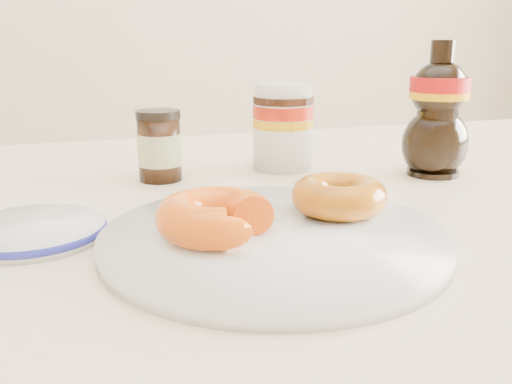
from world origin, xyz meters
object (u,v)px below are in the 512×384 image
object	(u,v)px
dining_table	(295,275)
nutella_jar	(283,124)
donut_bitten	(215,217)
blue_rim_saucer	(32,231)
syrup_bottle	(438,109)
dark_jar	(159,146)
donut_whole	(339,196)
plate	(274,238)

from	to	relation	value
dining_table	nutella_jar	world-z (taller)	nutella_jar
dining_table	donut_bitten	xyz separation A→B (m)	(-0.12, -0.11, 0.11)
blue_rim_saucer	dining_table	bearing A→B (deg)	6.90
donut_bitten	syrup_bottle	world-z (taller)	syrup_bottle
nutella_jar	dark_jar	size ratio (longest dim) A/B	1.31
donut_bitten	syrup_bottle	bearing A→B (deg)	38.71
syrup_bottle	blue_rim_saucer	world-z (taller)	syrup_bottle
dark_jar	donut_bitten	bearing A→B (deg)	-88.44
nutella_jar	syrup_bottle	xyz separation A→B (m)	(0.17, -0.09, 0.02)
nutella_jar	donut_whole	bearing A→B (deg)	-97.88
nutella_jar	blue_rim_saucer	xyz separation A→B (m)	(-0.30, -0.19, -0.05)
dining_table	blue_rim_saucer	xyz separation A→B (m)	(-0.26, -0.03, 0.09)
plate	blue_rim_saucer	bearing A→B (deg)	156.58
donut_whole	syrup_bottle	size ratio (longest dim) A/B	0.53
dining_table	donut_whole	world-z (taller)	donut_whole
donut_bitten	syrup_bottle	size ratio (longest dim) A/B	0.58
donut_whole	plate	bearing A→B (deg)	-156.26
dining_table	plate	xyz separation A→B (m)	(-0.07, -0.12, 0.09)
plate	donut_whole	size ratio (longest dim) A/B	3.30
dining_table	plate	distance (m)	0.16
dining_table	dark_jar	xyz separation A→B (m)	(-0.12, 0.14, 0.13)
plate	nutella_jar	world-z (taller)	nutella_jar
donut_whole	dark_jar	size ratio (longest dim) A/B	1.03
donut_bitten	donut_whole	world-z (taller)	donut_bitten
dining_table	dark_jar	bearing A→B (deg)	130.43
plate	blue_rim_saucer	world-z (taller)	plate
donut_whole	syrup_bottle	world-z (taller)	syrup_bottle
donut_whole	syrup_bottle	distance (m)	0.26
blue_rim_saucer	donut_whole	bearing A→B (deg)	-10.90
syrup_bottle	dark_jar	xyz separation A→B (m)	(-0.33, 0.08, -0.04)
dining_table	donut_whole	size ratio (longest dim) A/B	15.95
donut_bitten	donut_whole	distance (m)	0.13
plate	donut_bitten	world-z (taller)	donut_bitten
nutella_jar	dark_jar	world-z (taller)	nutella_jar
plate	donut_bitten	xyz separation A→B (m)	(-0.05, 0.00, 0.02)
dark_jar	dining_table	bearing A→B (deg)	-49.57
dining_table	nutella_jar	size ratio (longest dim) A/B	12.53
nutella_jar	dark_jar	xyz separation A→B (m)	(-0.16, -0.01, -0.02)
syrup_bottle	donut_whole	bearing A→B (deg)	-143.62
syrup_bottle	dark_jar	distance (m)	0.35
nutella_jar	dark_jar	bearing A→B (deg)	-175.21
donut_bitten	donut_whole	bearing A→B (deg)	23.75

